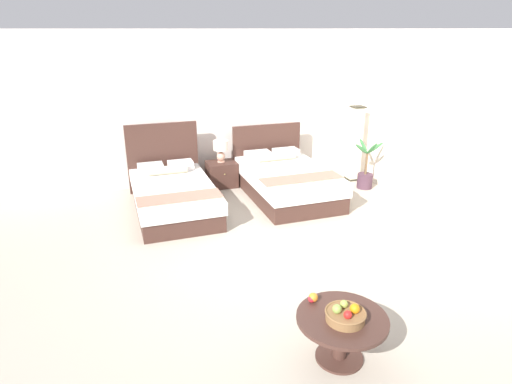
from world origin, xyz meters
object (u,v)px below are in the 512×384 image
at_px(fruit_bowl, 346,315).
at_px(nightstand, 222,174).
at_px(loose_apple, 312,299).
at_px(coffee_table, 341,328).
at_px(bed_near_window, 173,193).
at_px(table_lamp, 221,148).
at_px(potted_palm, 365,175).
at_px(loose_orange, 313,297).
at_px(floor_lamp_corner, 355,144).
at_px(bed_near_corner, 286,180).

bearing_deg(fruit_bowl, nightstand, 88.39).
xyz_separation_m(fruit_bowl, loose_apple, (-0.16, 0.34, -0.02)).
height_order(coffee_table, loose_apple, loose_apple).
relative_size(fruit_bowl, loose_apple, 4.99).
height_order(bed_near_window, coffee_table, bed_near_window).
distance_m(table_lamp, potted_palm, 2.78).
height_order(fruit_bowl, loose_orange, fruit_bowl).
relative_size(coffee_table, loose_orange, 9.18).
distance_m(fruit_bowl, loose_apple, 0.38).
bearing_deg(loose_apple, fruit_bowl, -64.48).
xyz_separation_m(bed_near_window, fruit_bowl, (0.92, -4.09, 0.23)).
bearing_deg(table_lamp, loose_apple, -93.72).
distance_m(bed_near_window, potted_palm, 3.61).
bearing_deg(coffee_table, nightstand, 88.37).
xyz_separation_m(nightstand, loose_orange, (-0.29, -4.61, 0.26)).
relative_size(floor_lamp_corner, potted_palm, 1.51).
bearing_deg(table_lamp, potted_palm, -21.09).
relative_size(nightstand, floor_lamp_corner, 0.38).
distance_m(bed_near_window, bed_near_corner, 2.02).
relative_size(bed_near_window, fruit_bowl, 6.09).
relative_size(bed_near_corner, coffee_table, 2.67).
xyz_separation_m(bed_near_window, potted_palm, (3.61, -0.10, -0.02)).
relative_size(fruit_bowl, loose_orange, 4.06).
xyz_separation_m(bed_near_window, nightstand, (1.06, 0.86, -0.04)).
xyz_separation_m(bed_near_window, bed_near_corner, (2.02, -0.02, 0.02)).
bearing_deg(potted_palm, coffee_table, -124.37).
relative_size(bed_near_window, loose_orange, 24.76).
bearing_deg(floor_lamp_corner, fruit_bowl, -121.24).
bearing_deg(nightstand, bed_near_window, -140.71).
height_order(nightstand, loose_orange, loose_orange).
bearing_deg(loose_apple, coffee_table, -61.04).
relative_size(bed_near_window, potted_palm, 2.27).
distance_m(coffee_table, potted_palm, 4.78).
bearing_deg(bed_near_window, potted_palm, -1.62).
xyz_separation_m(coffee_table, fruit_bowl, (0.00, -0.05, 0.18)).
height_order(loose_apple, floor_lamp_corner, floor_lamp_corner).
relative_size(coffee_table, loose_apple, 11.28).
distance_m(floor_lamp_corner, potted_palm, 0.70).
distance_m(fruit_bowl, loose_orange, 0.37).
bearing_deg(loose_orange, table_lamp, 86.48).
height_order(coffee_table, floor_lamp_corner, floor_lamp_corner).
distance_m(nightstand, table_lamp, 0.51).
xyz_separation_m(fruit_bowl, loose_orange, (-0.15, 0.34, -0.01)).
bearing_deg(floor_lamp_corner, bed_near_corner, -165.01).
bearing_deg(bed_near_corner, table_lamp, 136.99).
bearing_deg(bed_near_window, table_lamp, 39.94).
relative_size(nightstand, coffee_table, 0.68).
bearing_deg(bed_near_corner, loose_apple, -108.75).
bearing_deg(coffee_table, fruit_bowl, -89.46).
relative_size(bed_near_window, table_lamp, 5.30).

